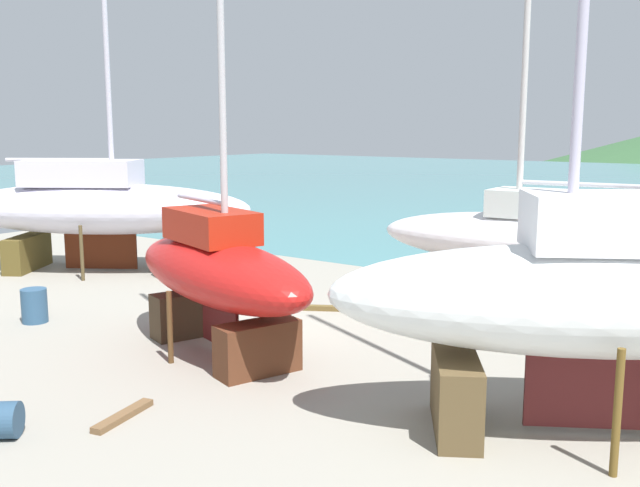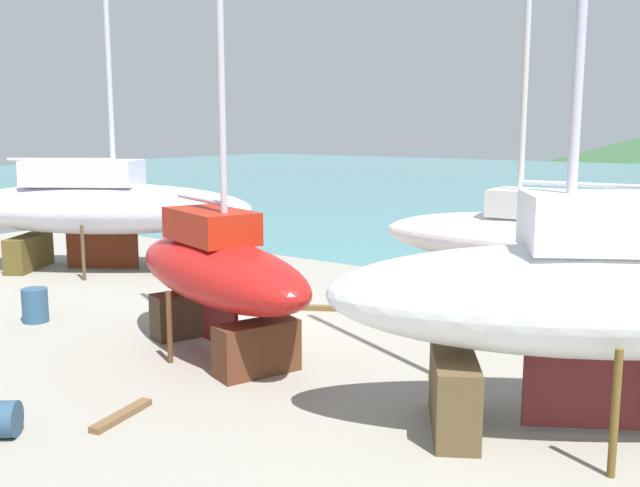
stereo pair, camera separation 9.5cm
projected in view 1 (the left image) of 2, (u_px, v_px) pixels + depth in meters
The scene contains 8 objects.
ground_plane at pixel (205, 349), 16.41m from camera, with size 41.67×41.67×0.00m, color gray.
sailboat_small_center at pixel (535, 242), 18.74m from camera, with size 8.73×2.95×12.33m.
sailboat_mid_port at pixel (97, 207), 25.09m from camera, with size 10.78×8.48×15.31m.
sailboat_far_slipway at pixel (218, 272), 15.85m from camera, with size 7.07×4.24×12.12m.
sailboat_large_starboard at pixel (597, 298), 11.47m from camera, with size 8.74×6.67×15.18m.
barrel_blue_faded at pixel (34, 306), 18.60m from camera, with size 0.66×0.66×0.89m, color #2E5273.
timber_plank_far at pixel (335, 308), 19.82m from camera, with size 1.91×0.21×0.14m, color brown.
timber_long_aft at pixel (123, 416), 12.47m from camera, with size 1.45×0.22×0.11m, color brown.
Camera 1 is at (11.45, -12.79, 5.05)m, focal length 40.05 mm.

